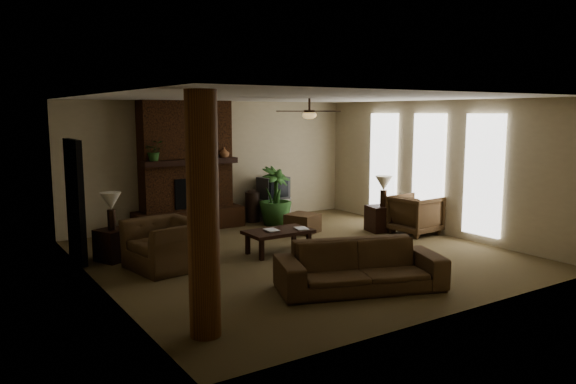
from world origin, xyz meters
TOP-DOWN VIEW (x-y plane):
  - room_shell at (0.00, 0.00)m, footprint 7.00×7.00m
  - fireplace at (-0.80, 3.22)m, footprint 2.40×0.70m
  - windows at (3.45, 0.20)m, footprint 0.08×3.65m
  - log_column at (-2.95, -2.40)m, footprint 0.36×0.36m
  - doorway at (-3.44, 1.80)m, footprint 0.10×1.00m
  - ceiling_fan at (0.40, 0.30)m, footprint 1.35×1.35m
  - sofa at (-0.37, -2.08)m, footprint 2.48×1.46m
  - armchair_left at (-2.33, 0.51)m, footprint 0.97×1.32m
  - armchair_right at (3.02, 0.12)m, footprint 0.90×0.95m
  - coffee_table at (-0.26, 0.32)m, footprint 1.20×0.70m
  - ottoman at (1.11, 1.54)m, footprint 0.79×0.79m
  - tv_stand at (1.35, 3.15)m, footprint 0.98×0.81m
  - tv at (1.37, 3.14)m, footprint 0.69×0.57m
  - floor_vase at (0.79, 3.15)m, footprint 0.34×0.34m
  - floor_plant at (1.06, 2.57)m, footprint 1.13×1.49m
  - side_table_left at (-2.91, 1.46)m, footprint 0.66×0.66m
  - lamp_left at (-2.94, 1.43)m, footprint 0.40×0.40m
  - side_table_right at (2.58, 0.73)m, footprint 0.59×0.59m
  - lamp_right at (2.63, 0.69)m, footprint 0.40×0.40m
  - mantel_plant at (-1.61, 2.95)m, footprint 0.47×0.50m
  - mantel_vase at (-0.03, 2.92)m, footprint 0.23×0.24m
  - book_a at (-0.51, 0.34)m, footprint 0.22×0.05m
  - book_b at (0.04, 0.19)m, footprint 0.21×0.08m

SIDE VIEW (x-z plane):
  - ottoman at x=1.11m, z-range 0.00..0.40m
  - tv_stand at x=1.35m, z-range 0.00..0.50m
  - side_table_left at x=-2.91m, z-range 0.00..0.55m
  - side_table_right at x=2.58m, z-range 0.00..0.55m
  - floor_plant at x=1.06m, z-range 0.00..0.74m
  - coffee_table at x=-0.26m, z-range 0.16..0.59m
  - floor_vase at x=0.79m, z-range 0.05..0.82m
  - armchair_right at x=3.02m, z-range 0.00..0.91m
  - sofa at x=-0.37m, z-range 0.00..0.93m
  - armchair_left at x=-2.33m, z-range 0.00..1.06m
  - book_a at x=-0.51m, z-range 0.43..0.72m
  - book_b at x=0.04m, z-range 0.43..0.72m
  - tv at x=1.37m, z-range 0.50..1.02m
  - lamp_left at x=-2.94m, z-range 0.68..1.33m
  - lamp_right at x=2.63m, z-range 0.68..1.33m
  - doorway at x=-3.44m, z-range 0.00..2.10m
  - fireplace at x=-0.80m, z-range -0.24..2.56m
  - windows at x=3.45m, z-range 0.17..2.53m
  - log_column at x=-2.95m, z-range 0.00..2.80m
  - room_shell at x=0.00m, z-range -2.10..4.90m
  - mantel_vase at x=-0.03m, z-range 1.56..1.78m
  - mantel_plant at x=-1.61m, z-range 1.56..1.89m
  - ceiling_fan at x=0.40m, z-range 2.34..2.72m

